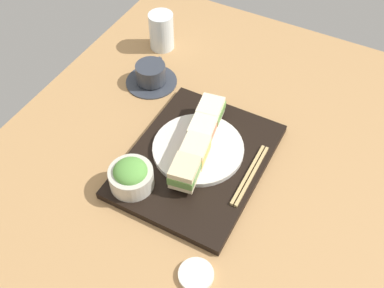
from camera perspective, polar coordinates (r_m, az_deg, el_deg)
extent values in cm
cube|color=tan|center=(109.55, -0.77, -4.92)|extent=(140.00, 100.00, 3.00)
cube|color=black|center=(110.69, 0.58, -1.99)|extent=(39.69, 30.71, 1.94)
cylinder|color=silver|center=(110.89, 0.77, -0.55)|extent=(22.08, 22.08, 1.26)
cube|color=beige|center=(103.85, -0.89, -4.13)|extent=(7.76, 6.72, 1.57)
cube|color=#669347|center=(102.37, -0.90, -3.52)|extent=(8.19, 6.95, 2.11)
cube|color=beige|center=(100.91, -0.91, -2.89)|extent=(7.76, 6.72, 1.57)
cube|color=beige|center=(107.89, 0.24, -1.44)|extent=(7.76, 6.72, 1.21)
cube|color=gold|center=(106.36, 0.24, -0.77)|extent=(7.89, 6.76, 2.75)
cube|color=beige|center=(104.84, 0.25, -0.08)|extent=(7.76, 6.72, 1.21)
cube|color=#EFE5C1|center=(112.01, 1.29, 1.13)|extent=(7.76, 6.72, 1.35)
cube|color=#CC6B4C|center=(110.71, 1.30, 1.73)|extent=(7.98, 6.77, 2.15)
cube|color=#EFE5C1|center=(109.42, 1.32, 2.35)|extent=(7.76, 6.72, 1.35)
cube|color=#EFE5C1|center=(116.40, 2.26, 3.50)|extent=(7.76, 6.72, 1.40)
cube|color=#669347|center=(115.15, 2.28, 4.11)|extent=(8.26, 7.22, 2.12)
cube|color=#EFE5C1|center=(113.90, 2.31, 4.73)|extent=(7.76, 6.72, 1.40)
cylinder|color=beige|center=(104.14, -7.51, -4.18)|extent=(10.10, 10.10, 4.85)
ellipsoid|color=#5B9E42|center=(102.21, -7.65, -3.37)|extent=(7.67, 7.67, 4.22)
cube|color=tan|center=(107.10, 7.45, -3.91)|extent=(18.78, 0.84, 0.70)
cube|color=tan|center=(107.26, 6.95, -3.71)|extent=(18.78, 0.84, 0.70)
cylinder|color=#333842|center=(131.49, -5.04, 7.77)|extent=(14.44, 14.44, 0.80)
cylinder|color=#333842|center=(129.52, -5.13, 8.76)|extent=(8.30, 8.30, 5.20)
cylinder|color=black|center=(128.10, -5.20, 9.50)|extent=(7.63, 7.63, 0.40)
torus|color=#333842|center=(132.66, -4.17, 9.99)|extent=(3.75, 1.03, 3.71)
cylinder|color=silver|center=(140.66, -3.80, 13.78)|extent=(7.30, 7.30, 11.24)
cylinder|color=silver|center=(95.76, 0.50, -15.88)|extent=(7.25, 7.25, 1.13)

